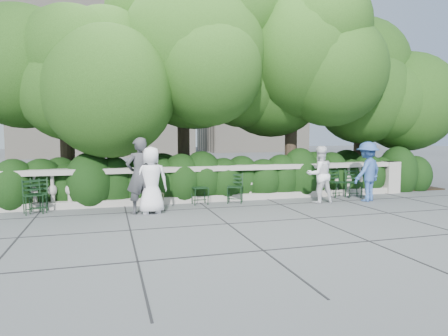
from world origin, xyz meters
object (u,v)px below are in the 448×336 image
object	(u,v)px
chair_b	(35,215)
chair_c	(234,204)
person_businessman	(151,180)
person_older_blue	(367,171)
chair_f	(340,198)
person_casual_man	(320,175)
person_woman_grey	(139,176)
chair_a	(38,214)
chair_e	(355,198)
chair_weathered	(156,212)
chair_d	(201,205)

from	to	relation	value
chair_b	chair_c	bearing A→B (deg)	-17.89
chair_b	person_businessman	distance (m)	2.82
person_businessman	person_older_blue	distance (m)	5.99
chair_c	chair_f	bearing A→B (deg)	26.52
chair_b	chair_f	xyz separation A→B (m)	(8.24, 0.20, 0.00)
person_businessman	person_casual_man	distance (m)	4.57
person_woman_grey	chair_b	bearing A→B (deg)	-33.40
chair_a	person_businessman	size ratio (longest dim) A/B	0.53
chair_a	chair_e	size ratio (longest dim) A/B	1.00
chair_f	person_older_blue	distance (m)	1.16
chair_e	person_casual_man	bearing A→B (deg)	-152.47
chair_c	chair_f	size ratio (longest dim) A/B	1.00
chair_a	chair_f	size ratio (longest dim) A/B	1.00
person_woman_grey	person_older_blue	world-z (taller)	person_woman_grey
person_businessman	person_casual_man	bearing A→B (deg)	179.67
chair_c	chair_weathered	xyz separation A→B (m)	(-2.16, -0.52, 0.00)
person_woman_grey	person_older_blue	size ratio (longest dim) A/B	1.08
chair_b	chair_weathered	bearing A→B (deg)	-28.03
chair_b	chair_d	world-z (taller)	same
chair_weathered	person_woman_grey	xyz separation A→B (m)	(-0.38, -0.03, 0.90)
chair_d	person_casual_man	distance (m)	3.32
chair_d	person_casual_man	xyz separation A→B (m)	(3.19, -0.52, 0.78)
chair_b	chair_c	distance (m)	4.91
chair_f	chair_e	bearing A→B (deg)	-28.70
chair_a	chair_c	world-z (taller)	same
chair_e	chair_weathered	world-z (taller)	same
chair_d	person_woman_grey	distance (m)	1.98
chair_c	person_casual_man	distance (m)	2.47
chair_a	person_woman_grey	size ratio (longest dim) A/B	0.47
person_casual_man	person_businessman	bearing A→B (deg)	3.64
chair_f	chair_weathered	world-z (taller)	same
chair_b	chair_e	bearing A→B (deg)	-18.34
chair_d	chair_b	bearing A→B (deg)	179.38
chair_c	person_woman_grey	bearing A→B (deg)	-143.75
person_woman_grey	person_businessman	bearing A→B (deg)	143.82
chair_b	chair_c	xyz separation A→B (m)	(4.91, 0.06, 0.00)
chair_d	chair_e	xyz separation A→B (m)	(4.61, -0.11, 0.00)
chair_c	person_older_blue	xyz separation A→B (m)	(3.72, -0.56, 0.83)
chair_a	chair_b	distance (m)	0.17
chair_a	person_older_blue	xyz separation A→B (m)	(8.57, -0.66, 0.83)
chair_a	chair_d	distance (m)	3.96
person_businessman	chair_c	bearing A→B (deg)	-167.37
chair_e	chair_f	bearing A→B (deg)	168.29
chair_b	person_woman_grey	bearing A→B (deg)	-30.22
chair_f	person_businessman	xyz separation A→B (m)	(-5.59, -0.76, 0.80)
person_casual_man	chair_c	bearing A→B (deg)	-9.34
chair_e	person_businessman	size ratio (longest dim) A/B	0.53
chair_weathered	person_older_blue	distance (m)	5.94
chair_e	person_casual_man	world-z (taller)	person_casual_man
chair_f	chair_weathered	size ratio (longest dim) A/B	1.00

